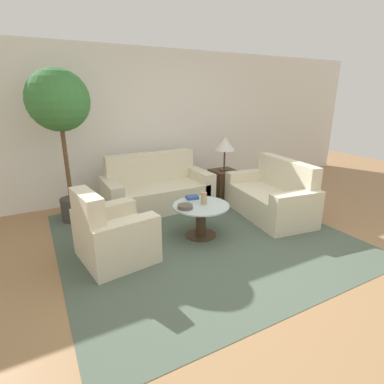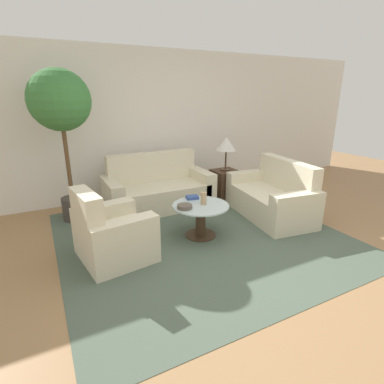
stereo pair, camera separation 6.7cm
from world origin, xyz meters
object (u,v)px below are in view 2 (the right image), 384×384
at_px(coffee_table, 201,216).
at_px(bowl, 185,207).
at_px(armchair, 110,236).
at_px(table_lamp, 226,145).
at_px(book_stack, 192,197).
at_px(vase, 204,198).
at_px(sofa_main, 158,191).
at_px(potted_plant, 61,108).
at_px(loveseat, 273,198).

relative_size(coffee_table, bowl, 3.89).
xyz_separation_m(armchair, table_lamp, (2.35, 1.20, 0.71)).
bearing_deg(book_stack, coffee_table, -81.83).
xyz_separation_m(vase, book_stack, (-0.03, 0.27, -0.06)).
bearing_deg(book_stack, sofa_main, 107.67).
relative_size(table_lamp, vase, 3.62).
height_order(coffee_table, vase, vase).
distance_m(sofa_main, table_lamp, 1.44).
distance_m(sofa_main, potted_plant, 1.92).
distance_m(sofa_main, armchair, 1.75).
distance_m(table_lamp, book_stack, 1.53).
bearing_deg(loveseat, vase, -77.59).
xyz_separation_m(armchair, bowl, (0.96, 0.02, 0.19)).
bearing_deg(book_stack, table_lamp, 49.45).
xyz_separation_m(armchair, potted_plant, (-0.24, 1.42, 1.37)).
xyz_separation_m(loveseat, bowl, (-1.61, -0.14, 0.19)).
relative_size(loveseat, book_stack, 8.51).
relative_size(coffee_table, potted_plant, 0.35).
bearing_deg(bowl, armchair, -178.53).
relative_size(vase, bowl, 0.85).
bearing_deg(vase, bowl, -175.26).
height_order(table_lamp, book_stack, table_lamp).
height_order(bowl, book_stack, bowl).
height_order(armchair, table_lamp, table_lamp).
bearing_deg(table_lamp, coffee_table, -134.64).
height_order(loveseat, table_lamp, table_lamp).
xyz_separation_m(potted_plant, bowl, (1.20, -1.39, -1.18)).
xyz_separation_m(vase, bowl, (-0.29, -0.02, -0.06)).
bearing_deg(potted_plant, loveseat, -24.17).
distance_m(coffee_table, potted_plant, 2.41).
bearing_deg(potted_plant, bowl, -49.32).
height_order(sofa_main, potted_plant, potted_plant).
height_order(coffee_table, bowl, bowl).
relative_size(table_lamp, book_stack, 3.22).
bearing_deg(sofa_main, bowl, -96.04).
height_order(coffee_table, potted_plant, potted_plant).
bearing_deg(bowl, coffee_table, 4.52).
xyz_separation_m(sofa_main, table_lamp, (1.25, -0.15, 0.71)).
xyz_separation_m(coffee_table, potted_plant, (-1.44, 1.38, 1.36)).
relative_size(sofa_main, potted_plant, 0.80).
bearing_deg(potted_plant, armchair, -80.59).
bearing_deg(table_lamp, potted_plant, 175.27).
xyz_separation_m(coffee_table, vase, (0.04, 0.00, 0.24)).
relative_size(sofa_main, book_stack, 9.41).
relative_size(loveseat, table_lamp, 2.64).
height_order(sofa_main, vase, sofa_main).
bearing_deg(coffee_table, sofa_main, 94.49).
height_order(loveseat, potted_plant, potted_plant).
xyz_separation_m(table_lamp, vase, (-1.10, -1.16, -0.46)).
height_order(vase, bowl, vase).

